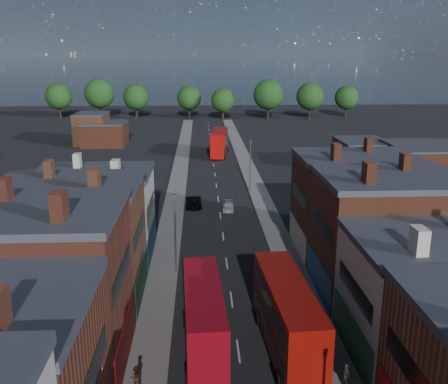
{
  "coord_description": "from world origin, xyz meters",
  "views": [
    {
      "loc": [
        -2.61,
        -16.11,
        21.03
      ],
      "look_at": [
        0.0,
        37.8,
        6.13
      ],
      "focal_mm": 40.0,
      "sensor_mm": 36.0,
      "label": 1
    }
  ],
  "objects": [
    {
      "name": "pavement_west",
      "position": [
        -6.5,
        50.0,
        0.06
      ],
      "size": [
        3.0,
        200.0,
        0.12
      ],
      "primitive_type": "cube",
      "color": "gray",
      "rests_on": "ground"
    },
    {
      "name": "pavement_east",
      "position": [
        6.5,
        50.0,
        0.06
      ],
      "size": [
        3.0,
        200.0,
        0.12
      ],
      "primitive_type": "cube",
      "color": "gray",
      "rests_on": "ground"
    },
    {
      "name": "lamp_post_2",
      "position": [
        -5.2,
        30.0,
        4.7
      ],
      "size": [
        0.25,
        0.7,
        8.12
      ],
      "color": "slate",
      "rests_on": "ground"
    },
    {
      "name": "lamp_post_3",
      "position": [
        5.2,
        60.0,
        4.7
      ],
      "size": [
        0.25,
        0.7,
        8.12
      ],
      "color": "slate",
      "rests_on": "ground"
    },
    {
      "name": "bus_0",
      "position": [
        -2.52,
        16.16,
        2.7
      ],
      "size": [
        3.35,
        11.7,
        5.01
      ],
      "rotation": [
        0.0,
        0.0,
        0.05
      ],
      "color": "#A30918",
      "rests_on": "ground"
    },
    {
      "name": "bus_1",
      "position": [
        3.5,
        15.85,
        2.88
      ],
      "size": [
        3.66,
        12.49,
        5.33
      ],
      "rotation": [
        0.0,
        0.0,
        0.06
      ],
      "color": "#A30F09",
      "rests_on": "ground"
    },
    {
      "name": "bus_2",
      "position": [
        1.5,
        89.68,
        2.89
      ],
      "size": [
        4.25,
        12.65,
        5.36
      ],
      "rotation": [
        0.0,
        0.0,
        -0.12
      ],
      "color": "#B40A07",
      "rests_on": "ground"
    },
    {
      "name": "car_2",
      "position": [
        -3.66,
        52.24,
        0.68
      ],
      "size": [
        2.43,
        4.98,
        1.36
      ],
      "primitive_type": "imported",
      "rotation": [
        0.0,
        0.0,
        0.03
      ],
      "color": "black",
      "rests_on": "ground"
    },
    {
      "name": "car_3",
      "position": [
        1.2,
        50.44,
        0.55
      ],
      "size": [
        1.78,
        3.86,
        1.09
      ],
      "primitive_type": "imported",
      "rotation": [
        0.0,
        0.0,
        -0.07
      ],
      "color": "silver",
      "rests_on": "ground"
    },
    {
      "name": "ped_1",
      "position": [
        -6.97,
        12.04,
        0.89
      ],
      "size": [
        0.82,
        0.57,
        1.53
      ],
      "primitive_type": "imported",
      "rotation": [
        0.0,
        0.0,
        3.37
      ],
      "color": "#3C1E18",
      "rests_on": "pavement_west"
    },
    {
      "name": "ped_3",
      "position": [
        6.63,
        11.35,
        0.99
      ],
      "size": [
        0.65,
        1.09,
        1.74
      ],
      "primitive_type": "imported",
      "rotation": [
        0.0,
        0.0,
        1.76
      ],
      "color": "#58524B",
      "rests_on": "pavement_east"
    }
  ]
}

